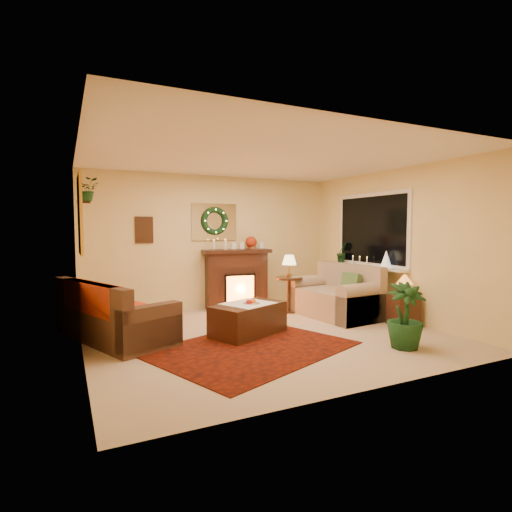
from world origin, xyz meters
name	(u,v)px	position (x,y,z in m)	size (l,w,h in m)	color
floor	(266,335)	(0.00, 0.00, 0.00)	(5.00, 5.00, 0.00)	beige
ceiling	(267,157)	(0.00, 0.00, 2.60)	(5.00, 5.00, 0.00)	white
wall_back	(214,242)	(0.00, 2.25, 1.30)	(5.00, 5.00, 0.00)	#EFD88C
wall_front	(374,257)	(0.00, -2.25, 1.30)	(5.00, 5.00, 0.00)	#EFD88C
wall_left	(80,252)	(-2.50, 0.00, 1.30)	(4.50, 4.50, 0.00)	#EFD88C
wall_right	(394,244)	(2.50, 0.00, 1.30)	(4.50, 4.50, 0.00)	#EFD88C
area_rug	(251,348)	(-0.49, -0.53, 0.01)	(2.48, 1.86, 0.01)	maroon
sofa	(115,309)	(-2.04, 0.73, 0.43)	(0.87, 1.97, 0.85)	#45291B
red_throw	(110,305)	(-2.09, 0.91, 0.46)	(0.84, 1.36, 0.02)	red
fireplace	(236,280)	(0.38, 2.04, 0.55)	(1.19, 0.38, 1.09)	black
poinsettia	(251,242)	(0.70, 2.03, 1.30)	(0.23, 0.23, 0.23)	#A7280E
mantel_candle_a	(214,245)	(-0.08, 2.05, 1.26)	(0.05, 0.05, 0.16)	white
mantel_candle_b	(225,245)	(0.14, 2.01, 1.26)	(0.06, 0.06, 0.19)	#F0E5CC
mantel_mirror	(214,222)	(0.00, 2.23, 1.70)	(0.92, 0.02, 0.72)	white
wreath	(215,221)	(0.00, 2.19, 1.72)	(0.55, 0.55, 0.11)	#194719
wall_art	(144,230)	(-1.35, 2.23, 1.55)	(0.32, 0.03, 0.48)	#381E11
gold_mirror	(80,215)	(-2.48, 0.30, 1.75)	(0.03, 0.84, 1.00)	gold
hanging_plant	(88,201)	(-2.34, 1.05, 1.97)	(0.33, 0.28, 0.36)	#194719
loveseat	(334,293)	(1.66, 0.57, 0.42)	(0.93, 1.60, 0.93)	gray
window_frame	(372,230)	(2.48, 0.55, 1.55)	(0.03, 1.86, 1.36)	white
window_glass	(371,230)	(2.47, 0.55, 1.55)	(0.02, 1.70, 1.22)	black
window_sill	(367,266)	(2.38, 0.55, 0.87)	(0.22, 1.86, 0.04)	white
mini_tree	(386,259)	(2.38, 0.06, 1.04)	(0.20, 0.20, 0.31)	white
sill_plant	(342,253)	(2.38, 1.29, 1.08)	(0.29, 0.23, 0.53)	#124017
side_table_round	(289,295)	(1.12, 1.24, 0.33)	(0.51, 0.51, 0.66)	black
lamp_cream	(289,265)	(1.14, 1.27, 0.88)	(0.27, 0.27, 0.42)	#FFEA9C
end_table_square	(403,309)	(2.26, -0.47, 0.27)	(0.40, 0.40, 0.49)	#3B2316
lamp_tiffany	(405,280)	(2.27, -0.47, 0.74)	(0.27, 0.27, 0.39)	yellow
coffee_table	(248,321)	(-0.25, 0.10, 0.21)	(1.11, 0.61, 0.47)	#41281B
fruit_bowl	(251,305)	(-0.21, 0.07, 0.45)	(0.25, 0.25, 0.06)	#BABAB7
floor_palm	(405,314)	(1.34, -1.39, 0.45)	(1.45, 1.45, 2.59)	#1E4717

